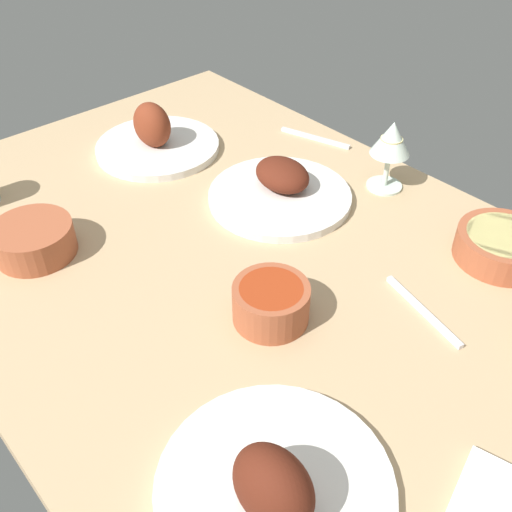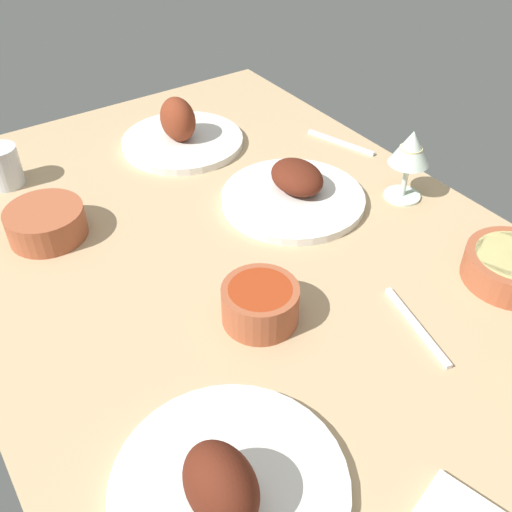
# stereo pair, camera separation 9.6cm
# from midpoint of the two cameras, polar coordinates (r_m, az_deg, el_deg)

# --- Properties ---
(dining_table) EXTENTS (1.40, 0.90, 0.04)m
(dining_table) POSITION_cam_midpoint_polar(r_m,az_deg,el_deg) (0.98, -2.79, -1.91)
(dining_table) COLOR tan
(dining_table) RESTS_ON ground
(plate_near_viewer) EXTENTS (0.26, 0.26, 0.11)m
(plate_near_viewer) POSITION_cam_midpoint_polar(r_m,az_deg,el_deg) (1.30, -11.91, 11.06)
(plate_near_viewer) COLOR silver
(plate_near_viewer) RESTS_ON dining_table
(plate_center_main) EXTENTS (0.27, 0.27, 0.07)m
(plate_center_main) POSITION_cam_midpoint_polar(r_m,az_deg,el_deg) (1.12, -0.04, 6.45)
(plate_center_main) COLOR silver
(plate_center_main) RESTS_ON dining_table
(plate_far_side) EXTENTS (0.27, 0.27, 0.10)m
(plate_far_side) POSITION_cam_midpoint_polar(r_m,az_deg,el_deg) (0.69, -2.46, -21.82)
(plate_far_side) COLOR silver
(plate_far_side) RESTS_ON dining_table
(bowl_pasta) EXTENTS (0.14, 0.14, 0.05)m
(bowl_pasta) POSITION_cam_midpoint_polar(r_m,az_deg,el_deg) (1.06, -23.38, 1.46)
(bowl_pasta) COLOR #A35133
(bowl_pasta) RESTS_ON dining_table
(bowl_potatoes) EXTENTS (0.15, 0.15, 0.05)m
(bowl_potatoes) POSITION_cam_midpoint_polar(r_m,az_deg,el_deg) (1.03, 20.58, 0.90)
(bowl_potatoes) COLOR #A35133
(bowl_potatoes) RESTS_ON dining_table
(bowl_sauce) EXTENTS (0.11, 0.11, 0.06)m
(bowl_sauce) POSITION_cam_midpoint_polar(r_m,az_deg,el_deg) (0.86, -1.72, -4.65)
(bowl_sauce) COLOR #A35133
(bowl_sauce) RESTS_ON dining_table
(wine_glass) EXTENTS (0.08, 0.08, 0.14)m
(wine_glass) POSITION_cam_midpoint_polar(r_m,az_deg,el_deg) (1.13, 10.70, 10.82)
(wine_glass) COLOR silver
(wine_glass) RESTS_ON dining_table
(fork_loose) EXTENTS (0.16, 0.05, 0.01)m
(fork_loose) POSITION_cam_midpoint_polar(r_m,az_deg,el_deg) (0.91, 13.13, -5.35)
(fork_loose) COLOR silver
(fork_loose) RESTS_ON dining_table
(spoon_loose) EXTENTS (0.16, 0.06, 0.01)m
(spoon_loose) POSITION_cam_midpoint_polar(r_m,az_deg,el_deg) (1.32, 3.70, 11.38)
(spoon_loose) COLOR silver
(spoon_loose) RESTS_ON dining_table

